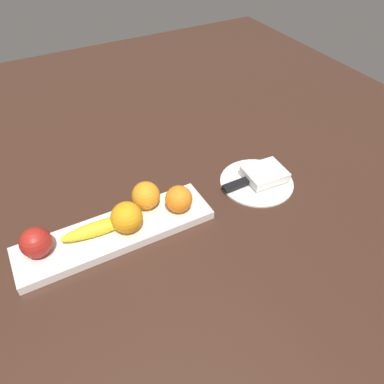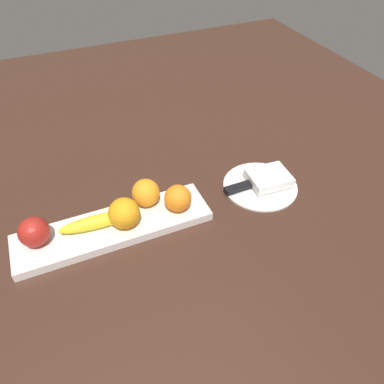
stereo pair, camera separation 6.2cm
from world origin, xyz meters
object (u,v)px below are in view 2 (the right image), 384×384
orange_center (146,193)px  folded_napkin (269,178)px  dinner_plate (260,185)px  banana (98,221)px  orange_near_banana (124,213)px  orange_near_apple (178,198)px  apple (34,232)px  fruit_tray (115,227)px  knife (246,186)px

orange_center → folded_napkin: size_ratio=0.64×
orange_center → dinner_plate: orange_center is taller
banana → dinner_plate: (0.44, -0.01, -0.03)m
banana → dinner_plate: size_ratio=0.91×
banana → orange_near_banana: bearing=-13.6°
dinner_plate → orange_near_apple: bearing=-177.5°
apple → folded_napkin: 0.61m
apple → folded_napkin: (0.61, -0.01, -0.03)m
orange_near_apple → orange_near_banana: orange_near_banana is taller
orange_near_banana → orange_near_apple: bearing=0.7°
apple → fruit_tray: bearing=-4.4°
apple → banana: size_ratio=0.38×
orange_near_apple → banana: bearing=175.2°
orange_near_apple → dinner_plate: size_ratio=0.33×
apple → orange_near_banana: size_ratio=0.93×
apple → orange_near_apple: (0.33, -0.02, -0.00)m
folded_napkin → knife: bearing=176.0°
orange_near_banana → orange_center: (0.07, 0.05, -0.00)m
apple → banana: (0.14, -0.01, -0.02)m
apple → dinner_plate: size_ratio=0.34×
orange_center → apple: bearing=-174.7°
folded_napkin → dinner_plate: bearing=180.0°
dinner_plate → folded_napkin: (0.03, -0.00, 0.02)m
orange_near_apple → dinner_plate: bearing=2.5°
fruit_tray → orange_center: 0.11m
folded_napkin → knife: 0.07m
dinner_plate → knife: knife is taller
folded_napkin → orange_near_banana: bearing=-178.3°
orange_near_apple → orange_near_banana: (-0.14, -0.00, 0.00)m
orange_near_apple → orange_near_banana: bearing=-179.3°
fruit_tray → orange_center: size_ratio=6.71×
apple → dinner_plate: 0.58m
folded_napkin → fruit_tray: bearing=-180.0°
folded_napkin → banana: bearing=179.3°
apple → dinner_plate: bearing=-1.3°
fruit_tray → folded_napkin: (0.43, 0.00, 0.01)m
apple → knife: apple is taller
banana → apple: bearing=180.0°
orange_near_banana → knife: size_ratio=0.41×
banana → knife: banana is taller
orange_near_apple → orange_center: bearing=143.6°
apple → orange_near_banana: bearing=-7.3°
orange_center → dinner_plate: size_ratio=0.35×
apple → banana: apple is taller
orange_near_banana → orange_center: orange_near_banana is taller
fruit_tray → orange_near_banana: size_ratio=6.30×
apple → orange_near_apple: apple is taller
orange_near_apple → apple: bearing=175.9°
banana → knife: 0.40m
banana → orange_center: 0.13m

